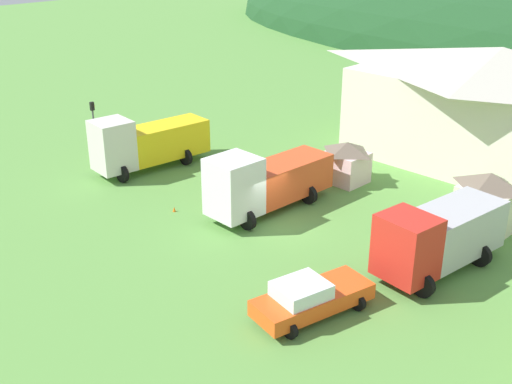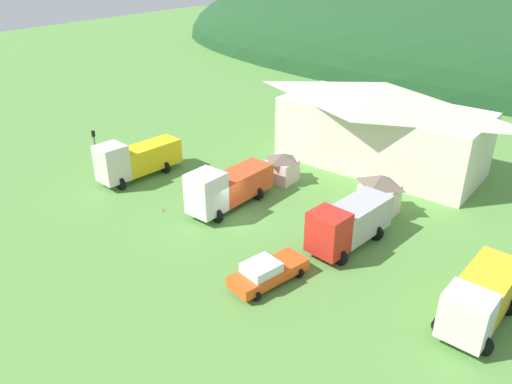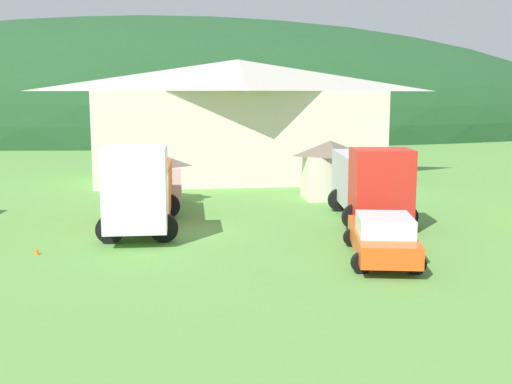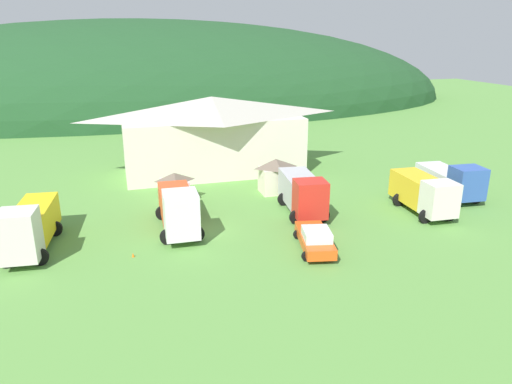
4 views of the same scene
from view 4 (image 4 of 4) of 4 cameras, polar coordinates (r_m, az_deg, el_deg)
ground_plane at (r=36.11m, az=-6.16°, el=-4.66°), size 200.00×200.00×0.00m
forested_hill_backdrop at (r=102.60m, az=-13.19°, el=10.06°), size 132.74×60.00×33.33m
depot_building at (r=50.47m, az=-5.20°, el=6.90°), size 19.47×8.76×7.90m
play_shed_cream at (r=44.07m, az=2.35°, el=2.00°), size 2.99×2.43×3.19m
play_shed_pink at (r=42.33m, az=-9.60°, el=0.63°), size 2.55×2.36×2.60m
flatbed_truck_yellow at (r=35.51m, az=-25.27°, el=-3.63°), size 3.45×7.95×3.72m
heavy_rig_white at (r=35.82m, az=-9.22°, el=-1.88°), size 3.27×8.03×3.71m
crane_truck_red at (r=39.06m, az=5.55°, el=-0.00°), size 3.67×7.26×3.42m
heavy_rig_striped at (r=41.30m, az=19.30°, el=-0.04°), size 3.37×6.76×3.22m
box_truck_blue at (r=46.33m, az=22.27°, el=1.37°), size 3.68×7.57×3.28m
service_pickup_orange at (r=32.89m, az=7.02°, el=-5.51°), size 3.04×5.47×1.66m
traffic_cone_near_pickup at (r=33.02m, az=-14.36°, el=-7.46°), size 0.36×0.36×0.59m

